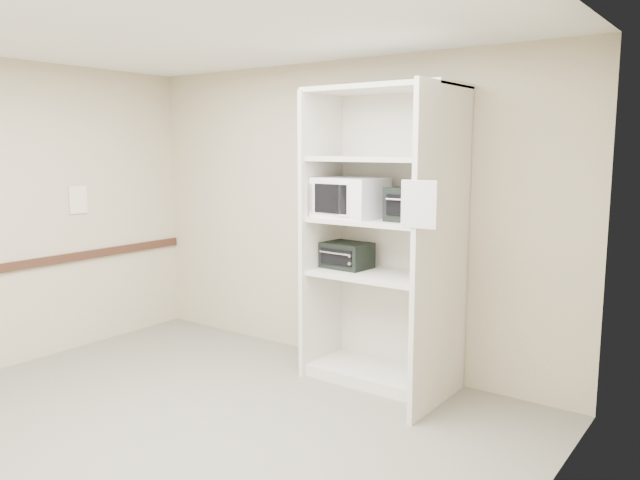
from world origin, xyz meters
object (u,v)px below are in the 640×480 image
Objects in this scene: shelving_unit at (387,248)px; toaster_oven_upper at (420,205)px; toaster_oven_lower at (347,255)px; microwave at (350,197)px.

shelving_unit is 5.29× the size of toaster_oven_upper.
toaster_oven_lower is (-0.70, 0.04, -0.47)m from toaster_oven_upper.
toaster_oven_lower is at bearing 175.85° from shelving_unit.
microwave is 0.52m from toaster_oven_lower.
toaster_oven_upper is 1.17× the size of toaster_oven_lower.
shelving_unit is 0.43m from toaster_oven_lower.
shelving_unit reaches higher than toaster_oven_upper.
microwave is at bearing -40.64° from toaster_oven_lower.
shelving_unit reaches higher than toaster_oven_lower.
shelving_unit is 6.19× the size of toaster_oven_lower.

